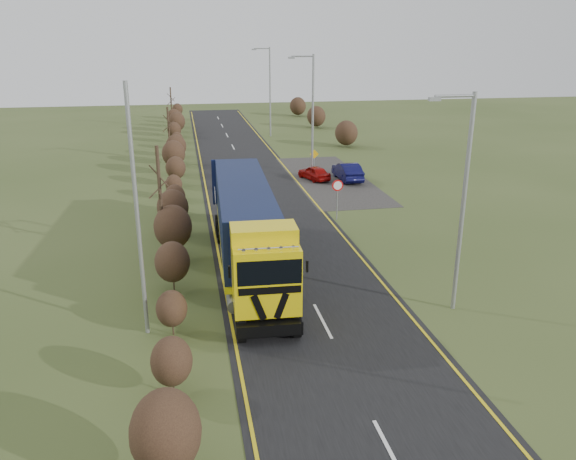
% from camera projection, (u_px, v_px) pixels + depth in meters
% --- Properties ---
extents(ground, '(160.00, 160.00, 0.00)m').
position_uv_depth(ground, '(302.00, 282.00, 26.76)').
color(ground, '#38481E').
rests_on(ground, ground).
extents(road, '(8.00, 120.00, 0.02)m').
position_uv_depth(road, '(270.00, 219.00, 36.06)').
color(road, black).
rests_on(road, ground).
extents(layby, '(6.00, 18.00, 0.02)m').
position_uv_depth(layby, '(329.00, 179.00, 46.50)').
color(layby, '#292725').
rests_on(layby, ground).
extents(lane_markings, '(7.52, 116.00, 0.01)m').
position_uv_depth(lane_markings, '(271.00, 220.00, 35.77)').
color(lane_markings, gold).
rests_on(lane_markings, road).
extents(hedgerow, '(2.24, 102.04, 6.05)m').
position_uv_depth(hedgerow, '(173.00, 209.00, 32.54)').
color(hedgerow, black).
rests_on(hedgerow, ground).
extents(lorry, '(3.03, 15.36, 4.26)m').
position_uv_depth(lorry, '(247.00, 224.00, 27.36)').
color(lorry, black).
rests_on(lorry, ground).
extents(car_red_hatchback, '(2.43, 3.68, 1.16)m').
position_uv_depth(car_red_hatchback, '(314.00, 173.00, 46.07)').
color(car_red_hatchback, '#8E0807').
rests_on(car_red_hatchback, ground).
extents(car_blue_sedan, '(1.58, 4.41, 1.45)m').
position_uv_depth(car_blue_sedan, '(347.00, 172.00, 45.91)').
color(car_blue_sedan, '#090933').
rests_on(car_blue_sedan, ground).
extents(streetlight_near, '(1.94, 0.18, 9.10)m').
position_uv_depth(streetlight_near, '(462.00, 196.00, 22.53)').
color(streetlight_near, gray).
rests_on(streetlight_near, ground).
extents(streetlight_mid, '(2.10, 0.20, 9.90)m').
position_uv_depth(streetlight_mid, '(311.00, 112.00, 45.05)').
color(streetlight_mid, gray).
rests_on(streetlight_mid, ground).
extents(streetlight_far, '(2.15, 0.20, 10.18)m').
position_uv_depth(streetlight_far, '(269.00, 88.00, 65.32)').
color(streetlight_far, gray).
rests_on(streetlight_far, ground).
extents(left_pole, '(0.16, 0.16, 9.65)m').
position_uv_depth(left_pole, '(137.00, 216.00, 20.60)').
color(left_pole, gray).
rests_on(left_pole, ground).
extents(speed_sign, '(0.72, 0.10, 2.62)m').
position_uv_depth(speed_sign, '(337.00, 191.00, 35.45)').
color(speed_sign, gray).
rests_on(speed_sign, ground).
extents(warning_board, '(0.77, 0.11, 2.02)m').
position_uv_depth(warning_board, '(314.00, 159.00, 48.32)').
color(warning_board, gray).
rests_on(warning_board, ground).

